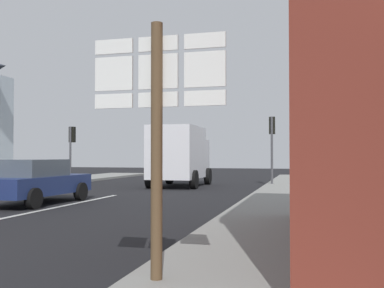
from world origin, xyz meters
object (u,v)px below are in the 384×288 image
(route_sign_post, at_px, (157,122))
(delivery_truck, at_px, (180,154))
(traffic_light_far_right, at_px, (272,135))
(traffic_light_far_left, at_px, (72,141))
(sedan_far, at_px, (35,181))

(route_sign_post, bearing_deg, delivery_truck, 105.46)
(delivery_truck, relative_size, traffic_light_far_right, 1.40)
(delivery_truck, height_order, traffic_light_far_left, traffic_light_far_left)
(delivery_truck, bearing_deg, traffic_light_far_left, 172.03)
(sedan_far, distance_m, route_sign_post, 10.67)
(delivery_truck, distance_m, traffic_light_far_right, 4.92)
(sedan_far, xyz_separation_m, delivery_truck, (2.33, 9.08, 0.89))
(traffic_light_far_left, bearing_deg, delivery_truck, -7.97)
(traffic_light_far_right, bearing_deg, route_sign_post, -89.66)
(delivery_truck, xyz_separation_m, traffic_light_far_right, (4.59, 1.45, 1.03))
(route_sign_post, bearing_deg, traffic_light_far_right, 90.34)
(sedan_far, relative_size, route_sign_post, 1.33)
(traffic_light_far_right, bearing_deg, sedan_far, -123.34)
(route_sign_post, height_order, traffic_light_far_right, traffic_light_far_right)
(traffic_light_far_right, height_order, traffic_light_far_left, traffic_light_far_right)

